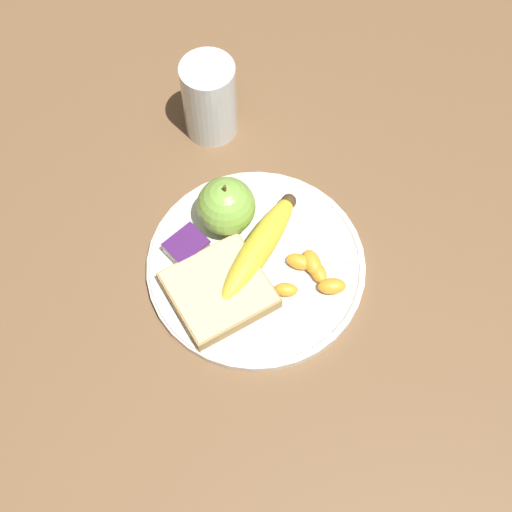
{
  "coord_description": "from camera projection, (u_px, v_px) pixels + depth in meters",
  "views": [
    {
      "loc": [
        0.26,
        0.28,
        0.78
      ],
      "look_at": [
        0.0,
        0.0,
        0.03
      ],
      "focal_mm": 50.0,
      "sensor_mm": 36.0,
      "label": 1
    }
  ],
  "objects": [
    {
      "name": "orange_segment_3",
      "position": [
        332.0,
        286.0,
        0.83
      ],
      "size": [
        0.04,
        0.04,
        0.02
      ],
      "color": "#F9A32D",
      "rests_on": "plate"
    },
    {
      "name": "fork",
      "position": [
        263.0,
        257.0,
        0.85
      ],
      "size": [
        0.15,
        0.15,
        0.0
      ],
      "rotation": [
        0.0,
        0.0,
        11.81
      ],
      "color": "silver",
      "rests_on": "plate"
    },
    {
      "name": "plate",
      "position": [
        256.0,
        265.0,
        0.86
      ],
      "size": [
        0.26,
        0.26,
        0.01
      ],
      "color": "silver",
      "rests_on": "ground_plane"
    },
    {
      "name": "banana",
      "position": [
        259.0,
        247.0,
        0.84
      ],
      "size": [
        0.17,
        0.08,
        0.03
      ],
      "color": "yellow",
      "rests_on": "plate"
    },
    {
      "name": "jam_packet",
      "position": [
        187.0,
        247.0,
        0.85
      ],
      "size": [
        0.05,
        0.04,
        0.02
      ],
      "color": "silver",
      "rests_on": "plate"
    },
    {
      "name": "apple",
      "position": [
        226.0,
        206.0,
        0.85
      ],
      "size": [
        0.07,
        0.07,
        0.08
      ],
      "color": "#84BC47",
      "rests_on": "plate"
    },
    {
      "name": "ground_plane",
      "position": [
        256.0,
        268.0,
        0.86
      ],
      "size": [
        3.0,
        3.0,
        0.0
      ],
      "primitive_type": "plane",
      "color": "brown"
    },
    {
      "name": "orange_segment_1",
      "position": [
        285.0,
        291.0,
        0.83
      ],
      "size": [
        0.03,
        0.03,
        0.02
      ],
      "color": "#F9A32D",
      "rests_on": "plate"
    },
    {
      "name": "bread_slice",
      "position": [
        220.0,
        292.0,
        0.82
      ],
      "size": [
        0.13,
        0.12,
        0.02
      ],
      "color": "#AB8751",
      "rests_on": "plate"
    },
    {
      "name": "orange_segment_0",
      "position": [
        318.0,
        272.0,
        0.84
      ],
      "size": [
        0.03,
        0.03,
        0.02
      ],
      "color": "#F9A32D",
      "rests_on": "plate"
    },
    {
      "name": "juice_glass",
      "position": [
        210.0,
        101.0,
        0.91
      ],
      "size": [
        0.07,
        0.07,
        0.11
      ],
      "color": "silver",
      "rests_on": "ground_plane"
    },
    {
      "name": "orange_segment_2",
      "position": [
        312.0,
        262.0,
        0.84
      ],
      "size": [
        0.03,
        0.04,
        0.02
      ],
      "color": "#F9A32D",
      "rests_on": "plate"
    },
    {
      "name": "orange_segment_4",
      "position": [
        299.0,
        262.0,
        0.84
      ],
      "size": [
        0.03,
        0.04,
        0.02
      ],
      "color": "#F9A32D",
      "rests_on": "plate"
    }
  ]
}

